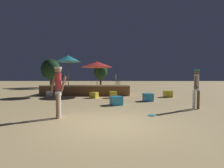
{
  "coord_description": "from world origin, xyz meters",
  "views": [
    {
      "loc": [
        0.08,
        -5.6,
        1.52
      ],
      "look_at": [
        0.0,
        5.04,
        1.09
      ],
      "focal_mm": 28.0,
      "sensor_mm": 36.0,
      "label": 1
    }
  ],
  "objects_px": {
    "cube_seat_0": "(50,94)",
    "person_2": "(196,86)",
    "bistro_chair_0": "(63,78)",
    "bistro_chair_1": "(117,78)",
    "person_0": "(58,88)",
    "background_tree_1": "(51,69)",
    "cube_seat_2": "(168,94)",
    "patio_umbrella_0": "(68,59)",
    "cube_seat_1": "(94,95)",
    "patio_umbrella_1": "(97,64)",
    "background_tree_2": "(53,71)",
    "background_tree_0": "(101,72)",
    "cube_seat_5": "(116,101)",
    "cube_seat_3": "(113,95)",
    "cube_seat_4": "(148,97)",
    "frisbee_disc": "(152,115)",
    "bistro_chair_2": "(117,79)"
  },
  "relations": [
    {
      "from": "patio_umbrella_0",
      "to": "cube_seat_0",
      "type": "bearing_deg",
      "value": -155.91
    },
    {
      "from": "background_tree_0",
      "to": "cube_seat_3",
      "type": "bearing_deg",
      "value": -81.84
    },
    {
      "from": "cube_seat_2",
      "to": "bistro_chair_1",
      "type": "distance_m",
      "value": 4.82
    },
    {
      "from": "background_tree_0",
      "to": "background_tree_1",
      "type": "bearing_deg",
      "value": -179.7
    },
    {
      "from": "patio_umbrella_1",
      "to": "background_tree_1",
      "type": "distance_m",
      "value": 13.85
    },
    {
      "from": "patio_umbrella_0",
      "to": "cube_seat_2",
      "type": "xyz_separation_m",
      "value": [
        7.78,
        -0.98,
        -2.76
      ]
    },
    {
      "from": "bistro_chair_1",
      "to": "person_2",
      "type": "bearing_deg",
      "value": 154.73
    },
    {
      "from": "background_tree_0",
      "to": "cube_seat_5",
      "type": "bearing_deg",
      "value": -82.87
    },
    {
      "from": "background_tree_1",
      "to": "bistro_chair_0",
      "type": "bearing_deg",
      "value": -64.86
    },
    {
      "from": "cube_seat_1",
      "to": "person_2",
      "type": "xyz_separation_m",
      "value": [
        5.35,
        -4.26,
        0.89
      ]
    },
    {
      "from": "patio_umbrella_1",
      "to": "cube_seat_5",
      "type": "height_order",
      "value": "patio_umbrella_1"
    },
    {
      "from": "cube_seat_0",
      "to": "bistro_chair_2",
      "type": "distance_m",
      "value": 5.48
    },
    {
      "from": "person_0",
      "to": "background_tree_1",
      "type": "distance_m",
      "value": 20.54
    },
    {
      "from": "cube_seat_0",
      "to": "cube_seat_2",
      "type": "distance_m",
      "value": 9.06
    },
    {
      "from": "person_0",
      "to": "cube_seat_0",
      "type": "bearing_deg",
      "value": 20.52
    },
    {
      "from": "bistro_chair_0",
      "to": "bistro_chair_1",
      "type": "height_order",
      "value": "same"
    },
    {
      "from": "background_tree_2",
      "to": "cube_seat_1",
      "type": "bearing_deg",
      "value": -57.8
    },
    {
      "from": "cube_seat_4",
      "to": "cube_seat_0",
      "type": "bearing_deg",
      "value": 159.87
    },
    {
      "from": "cube_seat_0",
      "to": "person_2",
      "type": "bearing_deg",
      "value": -30.71
    },
    {
      "from": "cube_seat_1",
      "to": "bistro_chair_2",
      "type": "distance_m",
      "value": 3.03
    },
    {
      "from": "cube_seat_0",
      "to": "frisbee_disc",
      "type": "distance_m",
      "value": 9.36
    },
    {
      "from": "person_0",
      "to": "bistro_chair_1",
      "type": "xyz_separation_m",
      "value": [
        2.35,
        9.52,
        0.28
      ]
    },
    {
      "from": "cube_seat_4",
      "to": "person_2",
      "type": "distance_m",
      "value": 3.31
    },
    {
      "from": "cube_seat_3",
      "to": "background_tree_1",
      "type": "relative_size",
      "value": 0.13
    },
    {
      "from": "cube_seat_0",
      "to": "person_0",
      "type": "height_order",
      "value": "person_0"
    },
    {
      "from": "cube_seat_4",
      "to": "frisbee_disc",
      "type": "relative_size",
      "value": 2.33
    },
    {
      "from": "background_tree_2",
      "to": "person_0",
      "type": "bearing_deg",
      "value": -70.22
    },
    {
      "from": "cube_seat_1",
      "to": "person_2",
      "type": "distance_m",
      "value": 6.89
    },
    {
      "from": "bistro_chair_1",
      "to": "background_tree_0",
      "type": "distance_m",
      "value": 9.99
    },
    {
      "from": "bistro_chair_2",
      "to": "patio_umbrella_0",
      "type": "bearing_deg",
      "value": 127.81
    },
    {
      "from": "background_tree_0",
      "to": "patio_umbrella_1",
      "type": "bearing_deg",
      "value": -87.32
    },
    {
      "from": "background_tree_1",
      "to": "person_2",
      "type": "bearing_deg",
      "value": -52.72
    },
    {
      "from": "patio_umbrella_0",
      "to": "person_0",
      "type": "xyz_separation_m",
      "value": [
        1.63,
        -7.76,
        -1.9
      ]
    },
    {
      "from": "person_2",
      "to": "patio_umbrella_1",
      "type": "bearing_deg",
      "value": -8.02
    },
    {
      "from": "cube_seat_1",
      "to": "patio_umbrella_1",
      "type": "bearing_deg",
      "value": 87.59
    },
    {
      "from": "patio_umbrella_1",
      "to": "cube_seat_1",
      "type": "xyz_separation_m",
      "value": [
        -0.07,
        -1.61,
        -2.32
      ]
    },
    {
      "from": "cube_seat_2",
      "to": "cube_seat_3",
      "type": "xyz_separation_m",
      "value": [
        -4.12,
        -0.57,
        -0.0
      ]
    },
    {
      "from": "bistro_chair_0",
      "to": "background_tree_1",
      "type": "relative_size",
      "value": 0.22
    },
    {
      "from": "background_tree_1",
      "to": "cube_seat_2",
      "type": "bearing_deg",
      "value": -42.98
    },
    {
      "from": "patio_umbrella_0",
      "to": "background_tree_0",
      "type": "bearing_deg",
      "value": 81.08
    },
    {
      "from": "cube_seat_2",
      "to": "cube_seat_1",
      "type": "bearing_deg",
      "value": -173.77
    },
    {
      "from": "cube_seat_2",
      "to": "cube_seat_4",
      "type": "bearing_deg",
      "value": -131.38
    },
    {
      "from": "cube_seat_2",
      "to": "cube_seat_5",
      "type": "xyz_separation_m",
      "value": [
        -3.96,
        -3.72,
        -0.01
      ]
    },
    {
      "from": "cube_seat_5",
      "to": "background_tree_1",
      "type": "xyz_separation_m",
      "value": [
        -9.35,
        16.13,
        2.42
      ]
    },
    {
      "from": "cube_seat_4",
      "to": "background_tree_0",
      "type": "xyz_separation_m",
      "value": [
        -4.05,
        14.64,
        2.01
      ]
    },
    {
      "from": "cube_seat_5",
      "to": "bistro_chair_0",
      "type": "xyz_separation_m",
      "value": [
        -4.7,
        6.22,
        1.15
      ]
    },
    {
      "from": "cube_seat_0",
      "to": "bistro_chair_1",
      "type": "bearing_deg",
      "value": 23.85
    },
    {
      "from": "bistro_chair_0",
      "to": "background_tree_0",
      "type": "distance_m",
      "value": 10.34
    },
    {
      "from": "cube_seat_4",
      "to": "bistro_chair_1",
      "type": "xyz_separation_m",
      "value": [
        -1.87,
        4.93,
        1.14
      ]
    },
    {
      "from": "cube_seat_1",
      "to": "background_tree_2",
      "type": "distance_m",
      "value": 12.68
    }
  ]
}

